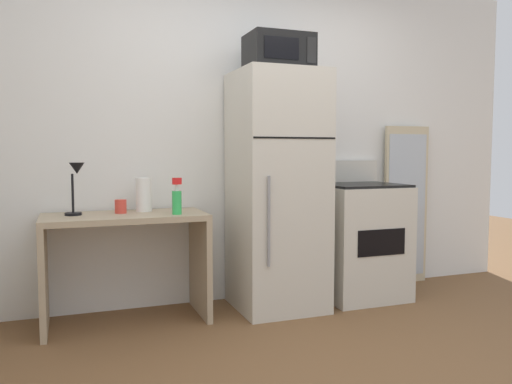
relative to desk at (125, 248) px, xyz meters
name	(u,v)px	position (x,y,z in m)	size (l,w,h in m)	color
ground_plane	(356,381)	(1.00, -1.36, -0.52)	(12.00, 12.00, 0.00)	brown
wall_back_white	(246,136)	(1.00, 0.34, 0.78)	(5.00, 0.10, 2.60)	white
desk	(125,248)	(0.00, 0.00, 0.00)	(1.09, 0.54, 0.75)	tan
desk_lamp	(76,180)	(-0.31, 0.04, 0.47)	(0.14, 0.12, 0.35)	black
paper_towel_roll	(144,195)	(0.15, 0.12, 0.35)	(0.11, 0.11, 0.24)	white
coffee_mug	(121,206)	(-0.02, 0.06, 0.28)	(0.08, 0.08, 0.10)	#D83F33
spray_bottle	(177,200)	(0.33, -0.14, 0.33)	(0.06, 0.06, 0.25)	green
refrigerator	(277,191)	(1.11, -0.05, 0.36)	(0.63, 0.66, 1.76)	beige
microwave	(279,53)	(1.11, -0.07, 1.38)	(0.46, 0.35, 0.26)	black
oven_range	(360,240)	(1.84, -0.03, -0.05)	(0.64, 0.61, 1.10)	beige
leaning_mirror	(406,205)	(2.47, 0.23, 0.18)	(0.44, 0.03, 1.40)	#C6B793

